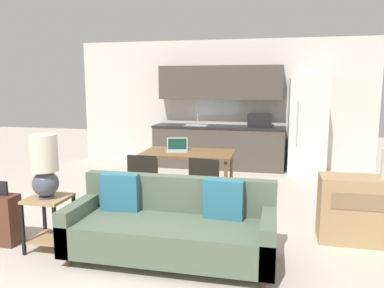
{
  "coord_description": "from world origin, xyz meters",
  "views": [
    {
      "loc": [
        1.17,
        -3.48,
        1.77
      ],
      "look_at": [
        0.05,
        1.5,
        0.95
      ],
      "focal_mm": 35.0,
      "sensor_mm": 36.0,
      "label": 1
    }
  ],
  "objects_px": {
    "credenza": "(368,210)",
    "refrigerator": "(307,126)",
    "dining_table": "(188,157)",
    "table_lamp": "(45,165)",
    "side_table": "(49,215)",
    "couch": "(172,227)",
    "dining_chair_near_right": "(207,184)",
    "suitcase": "(0,219)",
    "laptop": "(177,148)",
    "dining_chair_near_left": "(145,180)"
  },
  "relations": [
    {
      "from": "table_lamp",
      "to": "dining_chair_near_right",
      "type": "distance_m",
      "value": 2.02
    },
    {
      "from": "credenza",
      "to": "suitcase",
      "type": "xyz_separation_m",
      "value": [
        -4.0,
        -0.92,
        -0.09
      ]
    },
    {
      "from": "table_lamp",
      "to": "suitcase",
      "type": "distance_m",
      "value": 0.9
    },
    {
      "from": "side_table",
      "to": "suitcase",
      "type": "height_order",
      "value": "suitcase"
    },
    {
      "from": "table_lamp",
      "to": "laptop",
      "type": "distance_m",
      "value": 2.29
    },
    {
      "from": "refrigerator",
      "to": "credenza",
      "type": "xyz_separation_m",
      "value": [
        0.42,
        -3.35,
        -0.56
      ]
    },
    {
      "from": "side_table",
      "to": "table_lamp",
      "type": "xyz_separation_m",
      "value": [
        0.0,
        -0.02,
        0.55
      ]
    },
    {
      "from": "table_lamp",
      "to": "dining_chair_near_right",
      "type": "height_order",
      "value": "table_lamp"
    },
    {
      "from": "dining_chair_near_right",
      "to": "side_table",
      "type": "bearing_deg",
      "value": 47.79
    },
    {
      "from": "dining_chair_near_left",
      "to": "dining_chair_near_right",
      "type": "bearing_deg",
      "value": 175.77
    },
    {
      "from": "refrigerator",
      "to": "dining_chair_near_right",
      "type": "height_order",
      "value": "refrigerator"
    },
    {
      "from": "side_table",
      "to": "credenza",
      "type": "bearing_deg",
      "value": 15.48
    },
    {
      "from": "laptop",
      "to": "suitcase",
      "type": "distance_m",
      "value": 2.61
    },
    {
      "from": "side_table",
      "to": "table_lamp",
      "type": "height_order",
      "value": "table_lamp"
    },
    {
      "from": "couch",
      "to": "dining_chair_near_right",
      "type": "bearing_deg",
      "value": 83.01
    },
    {
      "from": "refrigerator",
      "to": "side_table",
      "type": "xyz_separation_m",
      "value": [
        -2.95,
        -4.28,
        -0.55
      ]
    },
    {
      "from": "refrigerator",
      "to": "dining_chair_near_left",
      "type": "distance_m",
      "value": 3.8
    },
    {
      "from": "side_table",
      "to": "refrigerator",
      "type": "bearing_deg",
      "value": 55.43
    },
    {
      "from": "credenza",
      "to": "dining_chair_near_right",
      "type": "height_order",
      "value": "dining_chair_near_right"
    },
    {
      "from": "side_table",
      "to": "suitcase",
      "type": "distance_m",
      "value": 0.63
    },
    {
      "from": "credenza",
      "to": "dining_table",
      "type": "bearing_deg",
      "value": 154.35
    },
    {
      "from": "credenza",
      "to": "table_lamp",
      "type": "bearing_deg",
      "value": -164.12
    },
    {
      "from": "credenza",
      "to": "laptop",
      "type": "xyz_separation_m",
      "value": [
        -2.51,
        1.16,
        0.42
      ]
    },
    {
      "from": "couch",
      "to": "side_table",
      "type": "bearing_deg",
      "value": -176.01
    },
    {
      "from": "refrigerator",
      "to": "dining_chair_near_left",
      "type": "relative_size",
      "value": 2.25
    },
    {
      "from": "dining_chair_near_left",
      "to": "laptop",
      "type": "distance_m",
      "value": 0.88
    },
    {
      "from": "dining_table",
      "to": "dining_chair_near_right",
      "type": "height_order",
      "value": "dining_chair_near_right"
    },
    {
      "from": "refrigerator",
      "to": "suitcase",
      "type": "xyz_separation_m",
      "value": [
        -3.58,
        -4.27,
        -0.65
      ]
    },
    {
      "from": "dining_table",
      "to": "laptop",
      "type": "xyz_separation_m",
      "value": [
        -0.19,
        0.04,
        0.12
      ]
    },
    {
      "from": "dining_table",
      "to": "couch",
      "type": "relative_size",
      "value": 0.66
    },
    {
      "from": "suitcase",
      "to": "refrigerator",
      "type": "bearing_deg",
      "value": 50.07
    },
    {
      "from": "couch",
      "to": "table_lamp",
      "type": "distance_m",
      "value": 1.47
    },
    {
      "from": "dining_table",
      "to": "table_lamp",
      "type": "relative_size",
      "value": 2.02
    },
    {
      "from": "dining_table",
      "to": "side_table",
      "type": "distance_m",
      "value": 2.32
    },
    {
      "from": "refrigerator",
      "to": "side_table",
      "type": "relative_size",
      "value": 3.23
    },
    {
      "from": "refrigerator",
      "to": "credenza",
      "type": "bearing_deg",
      "value": -82.77
    },
    {
      "from": "side_table",
      "to": "suitcase",
      "type": "xyz_separation_m",
      "value": [
        -0.62,
        0.01,
        -0.1
      ]
    },
    {
      "from": "table_lamp",
      "to": "suitcase",
      "type": "bearing_deg",
      "value": 176.66
    },
    {
      "from": "dining_chair_near_right",
      "to": "laptop",
      "type": "height_order",
      "value": "laptop"
    },
    {
      "from": "couch",
      "to": "dining_table",
      "type": "bearing_deg",
      "value": 98.25
    },
    {
      "from": "credenza",
      "to": "refrigerator",
      "type": "bearing_deg",
      "value": 97.23
    },
    {
      "from": "side_table",
      "to": "table_lamp",
      "type": "relative_size",
      "value": 0.86
    },
    {
      "from": "dining_chair_near_right",
      "to": "dining_chair_near_left",
      "type": "bearing_deg",
      "value": 4.43
    },
    {
      "from": "credenza",
      "to": "dining_chair_near_right",
      "type": "relative_size",
      "value": 1.26
    },
    {
      "from": "side_table",
      "to": "couch",
      "type": "bearing_deg",
      "value": 3.99
    },
    {
      "from": "couch",
      "to": "credenza",
      "type": "height_order",
      "value": "couch"
    },
    {
      "from": "dining_chair_near_right",
      "to": "suitcase",
      "type": "distance_m",
      "value": 2.46
    },
    {
      "from": "table_lamp",
      "to": "suitcase",
      "type": "xyz_separation_m",
      "value": [
        -0.63,
        0.04,
        -0.65
      ]
    },
    {
      "from": "side_table",
      "to": "dining_chair_near_left",
      "type": "relative_size",
      "value": 0.7
    },
    {
      "from": "laptop",
      "to": "dining_chair_near_left",
      "type": "bearing_deg",
      "value": -120.93
    }
  ]
}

